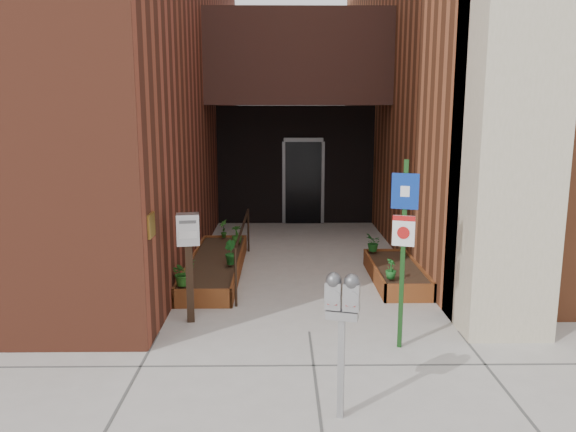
{
  "coord_description": "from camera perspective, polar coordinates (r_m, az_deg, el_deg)",
  "views": [
    {
      "loc": [
        -0.37,
        -7.04,
        2.93
      ],
      "look_at": [
        -0.26,
        1.8,
        1.23
      ],
      "focal_mm": 35.0,
      "sensor_mm": 36.0,
      "label": 1
    }
  ],
  "objects": [
    {
      "name": "planter_right",
      "position": [
        9.85,
        10.91,
        -5.81
      ],
      "size": [
        0.8,
        2.2,
        0.3
      ],
      "color": "brown",
      "rests_on": "ground"
    },
    {
      "name": "handrail",
      "position": [
        9.96,
        -4.61,
        -1.82
      ],
      "size": [
        0.04,
        3.34,
        0.9
      ],
      "color": "black",
      "rests_on": "ground"
    },
    {
      "name": "payment_dropbox",
      "position": [
        7.77,
        -10.08,
        -2.88
      ],
      "size": [
        0.34,
        0.27,
        1.53
      ],
      "color": "black",
      "rests_on": "ground"
    },
    {
      "name": "planter_left",
      "position": [
        10.2,
        -7.36,
        -5.12
      ],
      "size": [
        0.9,
        3.6,
        0.3
      ],
      "color": "brown",
      "rests_on": "ground"
    },
    {
      "name": "shrub_right_a",
      "position": [
        8.97,
        10.42,
        -5.3
      ],
      "size": [
        0.24,
        0.24,
        0.32
      ],
      "primitive_type": "imported",
      "rotation": [
        0.0,
        0.0,
        1.06
      ],
      "color": "#1B6022",
      "rests_on": "planter_right"
    },
    {
      "name": "parking_meter",
      "position": [
        5.3,
        5.53,
        -9.17
      ],
      "size": [
        0.33,
        0.2,
        1.44
      ],
      "color": "#979799",
      "rests_on": "ground"
    },
    {
      "name": "shrub_left_c",
      "position": [
        11.13,
        -5.23,
        -1.87
      ],
      "size": [
        0.24,
        0.24,
        0.36
      ],
      "primitive_type": "imported",
      "rotation": [
        0.0,
        0.0,
        3.37
      ],
      "color": "#24611B",
      "rests_on": "planter_left"
    },
    {
      "name": "sign_post",
      "position": [
        6.87,
        11.66,
        -1.87
      ],
      "size": [
        0.31,
        0.13,
        2.34
      ],
      "color": "#173E16",
      "rests_on": "ground"
    },
    {
      "name": "shrub_right_b",
      "position": [
        10.39,
        11.66,
        -3.17
      ],
      "size": [
        0.19,
        0.19,
        0.29
      ],
      "primitive_type": "imported",
      "rotation": [
        0.0,
        0.0,
        2.88
      ],
      "color": "#205418",
      "rests_on": "planter_right"
    },
    {
      "name": "ground",
      "position": [
        7.63,
        2.16,
        -11.69
      ],
      "size": [
        80.0,
        80.0,
        0.0
      ],
      "primitive_type": "plane",
      "color": "#9E9991",
      "rests_on": "ground"
    },
    {
      "name": "shrub_right_c",
      "position": [
        10.58,
        8.68,
        -2.69
      ],
      "size": [
        0.31,
        0.31,
        0.34
      ],
      "primitive_type": "imported",
      "rotation": [
        0.0,
        0.0,
        4.72
      ],
      "color": "#164F19",
      "rests_on": "planter_right"
    },
    {
      "name": "shrub_left_b",
      "position": [
        9.66,
        -5.93,
        -3.7
      ],
      "size": [
        0.31,
        0.31,
        0.41
      ],
      "primitive_type": "imported",
      "rotation": [
        0.0,
        0.0,
        2.14
      ],
      "color": "#18541A",
      "rests_on": "planter_left"
    },
    {
      "name": "shrub_left_a",
      "position": [
        8.62,
        -10.62,
        -5.67
      ],
      "size": [
        0.51,
        0.51,
        0.4
      ],
      "primitive_type": "imported",
      "rotation": [
        0.0,
        0.0,
        0.79
      ],
      "color": "#245F1B",
      "rests_on": "planter_left"
    },
    {
      "name": "shrub_left_d",
      "position": [
        11.66,
        -6.57,
        -1.29
      ],
      "size": [
        0.27,
        0.27,
        0.37
      ],
      "primitive_type": "imported",
      "rotation": [
        0.0,
        0.0,
        5.26
      ],
      "color": "#26631C",
      "rests_on": "planter_left"
    },
    {
      "name": "architecture",
      "position": [
        14.09,
        0.06,
        19.25
      ],
      "size": [
        20.0,
        14.6,
        10.0
      ],
      "color": "brown",
      "rests_on": "ground"
    }
  ]
}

